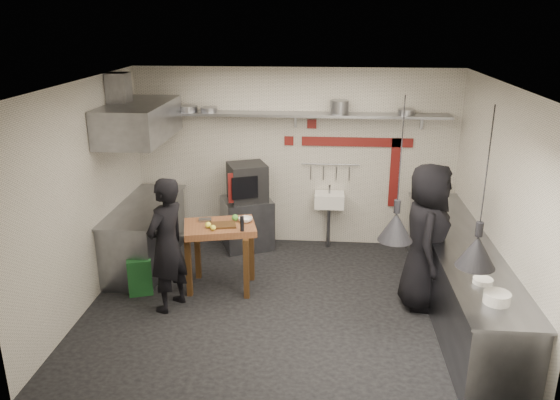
# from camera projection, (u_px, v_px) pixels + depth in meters

# --- Properties ---
(floor) EXTENTS (5.00, 5.00, 0.00)m
(floor) POSITION_uv_depth(u_px,v_px,m) (285.00, 304.00, 7.04)
(floor) COLOR black
(floor) RESTS_ON ground
(ceiling) EXTENTS (5.00, 5.00, 0.00)m
(ceiling) POSITION_uv_depth(u_px,v_px,m) (286.00, 84.00, 6.14)
(ceiling) COLOR beige
(ceiling) RESTS_ON floor
(wall_back) EXTENTS (5.00, 0.04, 2.80)m
(wall_back) POSITION_uv_depth(u_px,v_px,m) (295.00, 158.00, 8.57)
(wall_back) COLOR beige
(wall_back) RESTS_ON floor
(wall_front) EXTENTS (5.00, 0.04, 2.80)m
(wall_front) POSITION_uv_depth(u_px,v_px,m) (268.00, 282.00, 4.61)
(wall_front) COLOR beige
(wall_front) RESTS_ON floor
(wall_left) EXTENTS (0.04, 4.20, 2.80)m
(wall_left) POSITION_uv_depth(u_px,v_px,m) (86.00, 196.00, 6.78)
(wall_left) COLOR beige
(wall_left) RESTS_ON floor
(wall_right) EXTENTS (0.04, 4.20, 2.80)m
(wall_right) POSITION_uv_depth(u_px,v_px,m) (498.00, 207.00, 6.40)
(wall_right) COLOR beige
(wall_right) RESTS_ON floor
(red_band_horiz) EXTENTS (1.70, 0.02, 0.14)m
(red_band_horiz) POSITION_uv_depth(u_px,v_px,m) (357.00, 142.00, 8.39)
(red_band_horiz) COLOR maroon
(red_band_horiz) RESTS_ON wall_back
(red_band_vert) EXTENTS (0.14, 0.02, 1.10)m
(red_band_vert) POSITION_uv_depth(u_px,v_px,m) (394.00, 173.00, 8.50)
(red_band_vert) COLOR maroon
(red_band_vert) RESTS_ON wall_back
(red_tile_a) EXTENTS (0.14, 0.02, 0.14)m
(red_tile_a) POSITION_uv_depth(u_px,v_px,m) (312.00, 124.00, 8.35)
(red_tile_a) COLOR maroon
(red_tile_a) RESTS_ON wall_back
(red_tile_b) EXTENTS (0.14, 0.02, 0.14)m
(red_tile_b) POSITION_uv_depth(u_px,v_px,m) (289.00, 141.00, 8.47)
(red_tile_b) COLOR maroon
(red_tile_b) RESTS_ON wall_back
(back_shelf) EXTENTS (4.60, 0.34, 0.04)m
(back_shelf) POSITION_uv_depth(u_px,v_px,m) (295.00, 114.00, 8.17)
(back_shelf) COLOR slate
(back_shelf) RESTS_ON wall_back
(shelf_bracket_left) EXTENTS (0.04, 0.06, 0.24)m
(shelf_bracket_left) POSITION_uv_depth(u_px,v_px,m) (174.00, 117.00, 8.49)
(shelf_bracket_left) COLOR slate
(shelf_bracket_left) RESTS_ON wall_back
(shelf_bracket_mid) EXTENTS (0.04, 0.06, 0.24)m
(shelf_bracket_mid) POSITION_uv_depth(u_px,v_px,m) (296.00, 119.00, 8.34)
(shelf_bracket_mid) COLOR slate
(shelf_bracket_mid) RESTS_ON wall_back
(shelf_bracket_right) EXTENTS (0.04, 0.06, 0.24)m
(shelf_bracket_right) POSITION_uv_depth(u_px,v_px,m) (422.00, 121.00, 8.19)
(shelf_bracket_right) COLOR slate
(shelf_bracket_right) RESTS_ON wall_back
(pan_far_left) EXTENTS (0.37, 0.37, 0.09)m
(pan_far_left) POSITION_uv_depth(u_px,v_px,m) (188.00, 109.00, 8.27)
(pan_far_left) COLOR slate
(pan_far_left) RESTS_ON back_shelf
(pan_mid_left) EXTENTS (0.33, 0.33, 0.07)m
(pan_mid_left) POSITION_uv_depth(u_px,v_px,m) (209.00, 110.00, 8.25)
(pan_mid_left) COLOR slate
(pan_mid_left) RESTS_ON back_shelf
(stock_pot) EXTENTS (0.34, 0.34, 0.20)m
(stock_pot) POSITION_uv_depth(u_px,v_px,m) (340.00, 107.00, 8.08)
(stock_pot) COLOR slate
(stock_pot) RESTS_ON back_shelf
(pan_right) EXTENTS (0.26, 0.26, 0.08)m
(pan_right) POSITION_uv_depth(u_px,v_px,m) (406.00, 112.00, 8.02)
(pan_right) COLOR slate
(pan_right) RESTS_ON back_shelf
(oven_stand) EXTENTS (0.93, 0.89, 0.80)m
(oven_stand) POSITION_uv_depth(u_px,v_px,m) (247.00, 223.00, 8.67)
(oven_stand) COLOR slate
(oven_stand) RESTS_ON floor
(combi_oven) EXTENTS (0.70, 0.68, 0.58)m
(combi_oven) POSITION_uv_depth(u_px,v_px,m) (247.00, 182.00, 8.40)
(combi_oven) COLOR black
(combi_oven) RESTS_ON oven_stand
(oven_door) EXTENTS (0.44, 0.20, 0.46)m
(oven_door) POSITION_uv_depth(u_px,v_px,m) (243.00, 187.00, 8.17)
(oven_door) COLOR maroon
(oven_door) RESTS_ON combi_oven
(oven_glass) EXTENTS (0.38, 0.17, 0.34)m
(oven_glass) POSITION_uv_depth(u_px,v_px,m) (245.00, 188.00, 8.13)
(oven_glass) COLOR black
(oven_glass) RESTS_ON oven_door
(hand_sink) EXTENTS (0.46, 0.34, 0.22)m
(hand_sink) POSITION_uv_depth(u_px,v_px,m) (329.00, 200.00, 8.56)
(hand_sink) COLOR white
(hand_sink) RESTS_ON wall_back
(sink_tap) EXTENTS (0.03, 0.03, 0.14)m
(sink_tap) POSITION_uv_depth(u_px,v_px,m) (330.00, 189.00, 8.50)
(sink_tap) COLOR slate
(sink_tap) RESTS_ON hand_sink
(sink_drain) EXTENTS (0.06, 0.06, 0.66)m
(sink_drain) POSITION_uv_depth(u_px,v_px,m) (328.00, 227.00, 8.66)
(sink_drain) COLOR slate
(sink_drain) RESTS_ON floor
(utensil_rail) EXTENTS (0.90, 0.02, 0.02)m
(utensil_rail) POSITION_uv_depth(u_px,v_px,m) (330.00, 164.00, 8.51)
(utensil_rail) COLOR slate
(utensil_rail) RESTS_ON wall_back
(counter_right) EXTENTS (0.70, 3.80, 0.90)m
(counter_right) POSITION_uv_depth(u_px,v_px,m) (459.00, 279.00, 6.73)
(counter_right) COLOR slate
(counter_right) RESTS_ON floor
(counter_right_top) EXTENTS (0.76, 3.90, 0.03)m
(counter_right_top) POSITION_uv_depth(u_px,v_px,m) (463.00, 244.00, 6.58)
(counter_right_top) COLOR slate
(counter_right_top) RESTS_ON counter_right
(plate_stack) EXTENTS (0.30, 0.30, 0.11)m
(plate_stack) POSITION_uv_depth(u_px,v_px,m) (497.00, 298.00, 5.18)
(plate_stack) COLOR white
(plate_stack) RESTS_ON counter_right_top
(small_bowl_right) EXTENTS (0.23, 0.23, 0.05)m
(small_bowl_right) POSITION_uv_depth(u_px,v_px,m) (483.00, 281.00, 5.58)
(small_bowl_right) COLOR white
(small_bowl_right) RESTS_ON counter_right_top
(counter_left) EXTENTS (0.70, 1.90, 0.90)m
(counter_left) POSITION_uv_depth(u_px,v_px,m) (146.00, 235.00, 8.05)
(counter_left) COLOR slate
(counter_left) RESTS_ON floor
(counter_left_top) EXTENTS (0.76, 2.00, 0.03)m
(counter_left_top) POSITION_uv_depth(u_px,v_px,m) (143.00, 206.00, 7.90)
(counter_left_top) COLOR slate
(counter_left_top) RESTS_ON counter_left
(extractor_hood) EXTENTS (0.78, 1.60, 0.50)m
(extractor_hood) POSITION_uv_depth(u_px,v_px,m) (139.00, 121.00, 7.50)
(extractor_hood) COLOR slate
(extractor_hood) RESTS_ON ceiling
(hood_duct) EXTENTS (0.28, 0.28, 0.50)m
(hood_duct) POSITION_uv_depth(u_px,v_px,m) (119.00, 91.00, 7.39)
(hood_duct) COLOR slate
(hood_duct) RESTS_ON ceiling
(green_bin) EXTENTS (0.39, 0.39, 0.50)m
(green_bin) POSITION_uv_depth(u_px,v_px,m) (140.00, 275.00, 7.27)
(green_bin) COLOR #1E5F29
(green_bin) RESTS_ON floor
(prep_table) EXTENTS (1.05, 0.84, 0.92)m
(prep_table) POSITION_uv_depth(u_px,v_px,m) (221.00, 256.00, 7.32)
(prep_table) COLOR brown
(prep_table) RESTS_ON floor
(cutting_board) EXTENTS (0.37, 0.30, 0.02)m
(cutting_board) POSITION_uv_depth(u_px,v_px,m) (223.00, 225.00, 7.12)
(cutting_board) COLOR #442A14
(cutting_board) RESTS_ON prep_table
(pepper_mill) EXTENTS (0.06, 0.06, 0.20)m
(pepper_mill) POSITION_uv_depth(u_px,v_px,m) (242.00, 224.00, 6.93)
(pepper_mill) COLOR black
(pepper_mill) RESTS_ON prep_table
(lemon_a) EXTENTS (0.10, 0.10, 0.08)m
(lemon_a) POSITION_uv_depth(u_px,v_px,m) (208.00, 225.00, 7.05)
(lemon_a) COLOR #FFF740
(lemon_a) RESTS_ON prep_table
(lemon_b) EXTENTS (0.09, 0.09, 0.07)m
(lemon_b) POSITION_uv_depth(u_px,v_px,m) (213.00, 228.00, 6.96)
(lemon_b) COLOR #FFF740
(lemon_b) RESTS_ON prep_table
(veg_ball) EXTENTS (0.11, 0.11, 0.09)m
(veg_ball) POSITION_uv_depth(u_px,v_px,m) (235.00, 218.00, 7.27)
(veg_ball) COLOR #4B9A35
(veg_ball) RESTS_ON prep_table
(steel_tray) EXTENTS (0.18, 0.14, 0.03)m
(steel_tray) POSITION_uv_depth(u_px,v_px,m) (205.00, 220.00, 7.29)
(steel_tray) COLOR slate
(steel_tray) RESTS_ON prep_table
(bowl) EXTENTS (0.22, 0.22, 0.06)m
(bowl) POSITION_uv_depth(u_px,v_px,m) (246.00, 220.00, 7.26)
(bowl) COLOR white
(bowl) RESTS_ON prep_table
(heat_lamp_near) EXTENTS (0.49, 0.49, 1.53)m
(heat_lamp_near) POSITION_uv_depth(u_px,v_px,m) (400.00, 171.00, 5.53)
(heat_lamp_near) COLOR black
(heat_lamp_near) RESTS_ON ceiling
(heat_lamp_far) EXTENTS (0.49, 0.49, 1.55)m
(heat_lamp_far) POSITION_uv_depth(u_px,v_px,m) (484.00, 189.00, 4.97)
(heat_lamp_far) COLOR black
(heat_lamp_far) RESTS_ON ceiling
(chef_left) EXTENTS (0.63, 0.74, 1.72)m
(chef_left) POSITION_uv_depth(u_px,v_px,m) (167.00, 245.00, 6.69)
(chef_left) COLOR black
(chef_left) RESTS_ON floor
(chef_right) EXTENTS (0.73, 1.00, 1.87)m
(chef_right) POSITION_uv_depth(u_px,v_px,m) (427.00, 237.00, 6.73)
(chef_right) COLOR black
(chef_right) RESTS_ON floor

